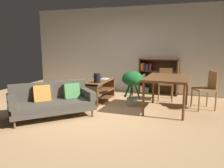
% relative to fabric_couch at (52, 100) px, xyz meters
% --- Properties ---
extents(ground_plane, '(8.16, 8.16, 0.00)m').
position_rel_fabric_couch_xyz_m(ground_plane, '(0.84, 0.47, -0.36)').
color(ground_plane, tan).
extents(back_wall_panel, '(6.80, 0.10, 2.70)m').
position_rel_fabric_couch_xyz_m(back_wall_panel, '(0.84, 3.17, 0.99)').
color(back_wall_panel, silver).
rests_on(back_wall_panel, ground_plane).
extents(fabric_couch, '(1.78, 1.82, 0.72)m').
position_rel_fabric_couch_xyz_m(fabric_couch, '(0.00, 0.00, 0.00)').
color(fabric_couch, brown).
rests_on(fabric_couch, ground_plane).
extents(media_console, '(0.37, 1.25, 0.58)m').
position_rel_fabric_couch_xyz_m(media_console, '(0.48, 1.57, -0.07)').
color(media_console, brown).
rests_on(media_console, ground_plane).
extents(open_laptop, '(0.42, 0.33, 0.07)m').
position_rel_fabric_couch_xyz_m(open_laptop, '(0.42, 1.81, 0.24)').
color(open_laptop, silver).
rests_on(open_laptop, media_console).
extents(desk_speaker, '(0.17, 0.17, 0.23)m').
position_rel_fabric_couch_xyz_m(desk_speaker, '(0.53, 1.25, 0.34)').
color(desk_speaker, black).
rests_on(desk_speaker, media_console).
extents(potted_floor_plant, '(0.53, 0.60, 0.89)m').
position_rel_fabric_couch_xyz_m(potted_floor_plant, '(1.42, 1.44, 0.26)').
color(potted_floor_plant, '#9E9389').
rests_on(potted_floor_plant, ground_plane).
extents(dining_table, '(0.95, 1.28, 0.81)m').
position_rel_fabric_couch_xyz_m(dining_table, '(2.29, 1.30, 0.37)').
color(dining_table, brown).
rests_on(dining_table, ground_plane).
extents(dining_chair_near, '(0.59, 0.58, 0.92)m').
position_rel_fabric_couch_xyz_m(dining_chair_near, '(3.18, 1.77, 0.17)').
color(dining_chair_near, olive).
rests_on(dining_chair_near, ground_plane).
extents(dining_chair_far, '(0.46, 0.46, 0.88)m').
position_rel_fabric_couch_xyz_m(dining_chair_far, '(2.13, 2.36, 0.15)').
color(dining_chair_far, olive).
rests_on(dining_chair_far, ground_plane).
extents(bookshelf, '(1.17, 0.28, 1.10)m').
position_rel_fabric_couch_xyz_m(bookshelf, '(1.73, 3.00, 0.18)').
color(bookshelf, '#56351E').
rests_on(bookshelf, ground_plane).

